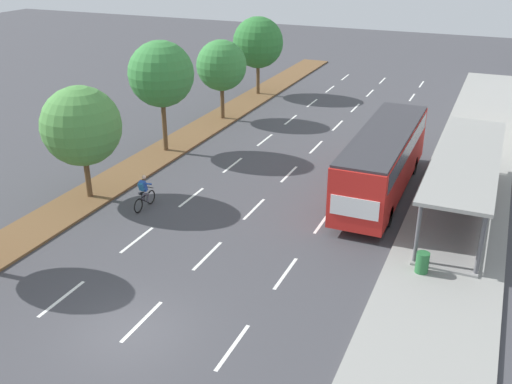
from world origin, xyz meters
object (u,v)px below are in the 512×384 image
median_tree_fourth (221,65)px  trash_bin (422,262)px  median_tree_third (161,74)px  median_tree_fifth (258,43)px  bus_shelter (470,179)px  bus (383,156)px  cyclist (144,193)px  median_tree_second (81,126)px

median_tree_fourth → trash_bin: size_ratio=6.54×
median_tree_third → trash_bin: 19.14m
median_tree_fifth → median_tree_fourth: bearing=-86.8°
bus_shelter → trash_bin: bearing=-99.8°
bus_shelter → bus: bearing=167.7°
bus_shelter → cyclist: (-14.50, -5.36, -1.08)m
median_tree_fourth → trash_bin: median_tree_fourth is taller
trash_bin → bus_shelter: bearing=80.2°
bus → trash_bin: size_ratio=13.28×
bus → median_tree_second: 15.00m
bus_shelter → median_tree_second: bearing=-162.9°
bus_shelter → cyclist: bus_shelter is taller
median_tree_fourth → trash_bin: (16.51, -15.79, -3.33)m
median_tree_second → trash_bin: (16.66, -0.83, -3.25)m
cyclist → median_tree_fifth: bearing=98.9°
median_tree_fourth → median_tree_second: bearing=-90.6°
median_tree_fifth → trash_bin: 29.01m
bus → cyclist: bearing=-148.4°
bus → median_tree_third: (-13.51, 1.10, 2.74)m
bus → median_tree_third: 13.83m
cyclist → trash_bin: (13.42, -0.92, -0.22)m
cyclist → median_tree_fifth: (-3.50, 22.35, 3.50)m
bus → cyclist: size_ratio=6.20×
bus → median_tree_second: bearing=-154.6°
median_tree_fourth → median_tree_fifth: 7.50m
cyclist → trash_bin: cyclist is taller
median_tree_third → median_tree_fourth: 7.54m
bus_shelter → median_tree_third: bearing=173.5°
median_tree_fifth → trash_bin: size_ratio=7.31×
trash_bin → bus: bearing=113.9°
bus → median_tree_fourth: 15.94m
bus_shelter → median_tree_fifth: size_ratio=1.97×
trash_bin → median_tree_fifth: bearing=126.0°
median_tree_fourth → median_tree_fifth: median_tree_fifth is taller
bus_shelter → bus: bus is taller
median_tree_second → median_tree_fourth: bearing=89.4°
median_tree_fourth → median_tree_fifth: (-0.42, 7.48, 0.38)m
cyclist → median_tree_fifth: 22.90m
bus_shelter → trash_bin: bus_shelter is taller
median_tree_second → median_tree_third: bearing=90.4°
median_tree_fourth → trash_bin: 23.08m
bus → median_tree_fourth: bearing=147.2°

